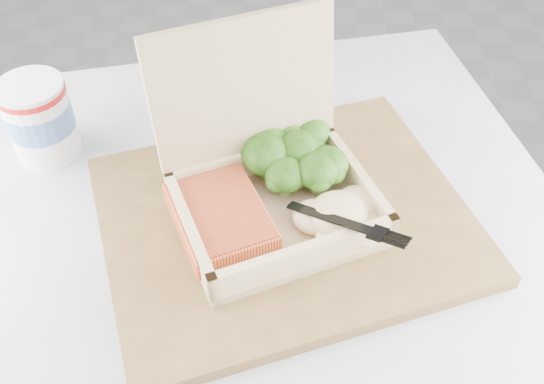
# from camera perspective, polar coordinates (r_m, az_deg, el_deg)

# --- Properties ---
(floor) EXTENTS (4.00, 4.00, 0.00)m
(floor) POSITION_cam_1_polar(r_m,az_deg,el_deg) (1.60, 17.52, -6.01)
(floor) COLOR gray
(floor) RESTS_ON ground
(cafe_table) EXTENTS (0.89, 0.89, 0.70)m
(cafe_table) POSITION_cam_1_polar(r_m,az_deg,el_deg) (0.81, -1.64, -12.73)
(cafe_table) COLOR black
(cafe_table) RESTS_ON floor
(serving_tray) EXTENTS (0.48, 0.43, 0.02)m
(serving_tray) POSITION_cam_1_polar(r_m,az_deg,el_deg) (0.67, 1.21, -2.51)
(serving_tray) COLOR brown
(serving_tray) RESTS_ON cafe_table
(takeout_container) EXTENTS (0.26, 0.25, 0.19)m
(takeout_container) POSITION_cam_1_polar(r_m,az_deg,el_deg) (0.64, -0.54, 1.84)
(takeout_container) COLOR tan
(takeout_container) RESTS_ON serving_tray
(salmon_fillet) EXTENTS (0.13, 0.14, 0.02)m
(salmon_fillet) POSITION_cam_1_polar(r_m,az_deg,el_deg) (0.63, -4.88, -2.47)
(salmon_fillet) COLOR orange
(salmon_fillet) RESTS_ON takeout_container
(broccoli_pile) EXTENTS (0.13, 0.13, 0.05)m
(broccoli_pile) POSITION_cam_1_polar(r_m,az_deg,el_deg) (0.68, 2.51, 3.27)
(broccoli_pile) COLOR #366F18
(broccoli_pile) RESTS_ON takeout_container
(mashed_potatoes) EXTENTS (0.10, 0.09, 0.03)m
(mashed_potatoes) POSITION_cam_1_polar(r_m,az_deg,el_deg) (0.63, 6.33, -2.12)
(mashed_potatoes) COLOR beige
(mashed_potatoes) RESTS_ON takeout_container
(plastic_fork) EXTENTS (0.12, 0.09, 0.03)m
(plastic_fork) POSITION_cam_1_polar(r_m,az_deg,el_deg) (0.61, 3.91, -1.63)
(plastic_fork) COLOR black
(plastic_fork) RESTS_ON mashed_potatoes
(paper_cup) EXTENTS (0.08, 0.08, 0.10)m
(paper_cup) POSITION_cam_1_polar(r_m,az_deg,el_deg) (0.77, -21.07, 6.60)
(paper_cup) COLOR white
(paper_cup) RESTS_ON cafe_table
(receipt) EXTENTS (0.11, 0.15, 0.00)m
(receipt) POSITION_cam_1_polar(r_m,az_deg,el_deg) (0.82, 0.14, 8.02)
(receipt) COLOR white
(receipt) RESTS_ON cafe_table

